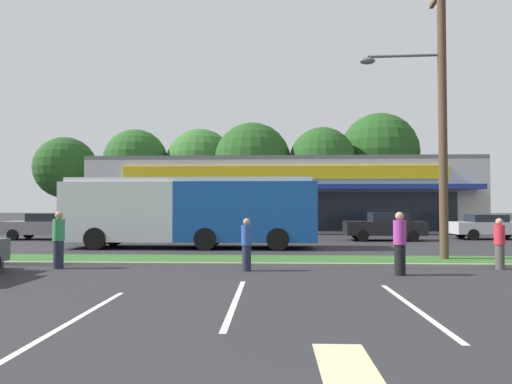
% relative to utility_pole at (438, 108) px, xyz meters
% --- Properties ---
extents(grass_median, '(56.00, 2.20, 0.12)m').
position_rel_utility_pole_xyz_m(grass_median, '(-5.50, -0.20, -5.38)').
color(grass_median, '#2D5B23').
rests_on(grass_median, ground_plane).
extents(curb_lip, '(56.00, 0.24, 0.12)m').
position_rel_utility_pole_xyz_m(curb_lip, '(-5.50, -1.42, -5.38)').
color(curb_lip, gray).
rests_on(curb_lip, ground_plane).
extents(parking_stripe_0, '(0.12, 4.80, 0.01)m').
position_rel_utility_pole_xyz_m(parking_stripe_0, '(-9.28, -8.36, -5.43)').
color(parking_stripe_0, silver).
rests_on(parking_stripe_0, ground_plane).
extents(parking_stripe_1, '(0.12, 4.80, 0.01)m').
position_rel_utility_pole_xyz_m(parking_stripe_1, '(-6.63, -6.73, -5.43)').
color(parking_stripe_1, silver).
rests_on(parking_stripe_1, ground_plane).
extents(parking_stripe_2, '(0.12, 4.80, 0.01)m').
position_rel_utility_pole_xyz_m(parking_stripe_2, '(-3.12, -7.19, -5.43)').
color(parking_stripe_2, silver).
rests_on(parking_stripe_2, ground_plane).
extents(lot_arrow, '(0.70, 1.60, 0.01)m').
position_rel_utility_pole_xyz_m(lot_arrow, '(-4.95, -10.39, -5.43)').
color(lot_arrow, beige).
rests_on(lot_arrow, ground_plane).
extents(storefront_building, '(28.72, 12.03, 5.56)m').
position_rel_utility_pole_xyz_m(storefront_building, '(-5.10, 21.14, -2.65)').
color(storefront_building, '#BCB7AD').
rests_on(storefront_building, ground_plane).
extents(tree_far_left, '(6.42, 6.42, 9.16)m').
position_rel_utility_pole_xyz_m(tree_far_left, '(-27.63, 30.45, 0.51)').
color(tree_far_left, '#473323').
rests_on(tree_far_left, ground_plane).
extents(tree_left, '(6.69, 6.69, 10.00)m').
position_rel_utility_pole_xyz_m(tree_left, '(-20.30, 30.85, 1.20)').
color(tree_left, '#473323').
rests_on(tree_left, ground_plane).
extents(tree_mid_left, '(7.29, 7.29, 10.14)m').
position_rel_utility_pole_xyz_m(tree_mid_left, '(-13.58, 31.66, 1.05)').
color(tree_mid_left, '#473323').
rests_on(tree_mid_left, ground_plane).
extents(tree_mid, '(7.72, 7.72, 10.30)m').
position_rel_utility_pole_xyz_m(tree_mid, '(-7.92, 29.18, 0.99)').
color(tree_mid, '#473323').
rests_on(tree_mid, ground_plane).
extents(tree_mid_right, '(6.45, 6.45, 9.68)m').
position_rel_utility_pole_xyz_m(tree_mid_right, '(-1.02, 28.46, 1.00)').
color(tree_mid_right, '#473323').
rests_on(tree_mid_right, ground_plane).
extents(tree_right, '(8.19, 8.19, 11.65)m').
position_rel_utility_pole_xyz_m(tree_right, '(5.28, 31.62, 2.11)').
color(tree_right, '#473323').
rests_on(tree_right, ground_plane).
extents(utility_pole, '(3.03, 2.40, 10.18)m').
position_rel_utility_pole_xyz_m(utility_pole, '(0.00, 0.00, 0.00)').
color(utility_pole, '#4C3826').
rests_on(utility_pole, ground_plane).
extents(city_bus, '(11.65, 2.72, 3.25)m').
position_rel_utility_pole_xyz_m(city_bus, '(-9.70, 4.91, -3.67)').
color(city_bus, '#144793').
rests_on(city_bus, ground_plane).
extents(car_0, '(4.11, 1.92, 1.48)m').
position_rel_utility_pole_xyz_m(car_0, '(-13.43, 9.90, -4.67)').
color(car_0, '#0C3F1E').
rests_on(car_0, ground_plane).
extents(car_2, '(4.33, 1.91, 1.45)m').
position_rel_utility_pole_xyz_m(car_2, '(6.85, 10.99, -4.68)').
color(car_2, '#B7B7BC').
rests_on(car_2, ground_plane).
extents(car_3, '(4.39, 1.89, 1.59)m').
position_rel_utility_pole_xyz_m(car_3, '(0.46, 9.76, -4.63)').
color(car_3, black).
rests_on(car_3, ground_plane).
extents(car_5, '(4.67, 1.88, 1.53)m').
position_rel_utility_pole_xyz_m(car_5, '(-19.07, 9.81, -4.65)').
color(car_5, slate).
rests_on(car_5, ground_plane).
extents(pedestrian_near_bench, '(0.32, 0.32, 1.58)m').
position_rel_utility_pole_xyz_m(pedestrian_near_bench, '(1.20, -1.73, -4.64)').
color(pedestrian_near_bench, '#47423D').
rests_on(pedestrian_near_bench, ground_plane).
extents(pedestrian_by_pole, '(0.36, 0.36, 1.79)m').
position_rel_utility_pole_xyz_m(pedestrian_by_pole, '(-12.60, -2.11, -4.54)').
color(pedestrian_by_pole, '#1E2338').
rests_on(pedestrian_by_pole, ground_plane).
extents(pedestrian_mid, '(0.32, 0.32, 1.59)m').
position_rel_utility_pole_xyz_m(pedestrian_mid, '(-6.65, -2.40, -4.64)').
color(pedestrian_mid, '#1E2338').
rests_on(pedestrian_mid, ground_plane).
extents(pedestrian_far, '(0.36, 0.36, 1.80)m').
position_rel_utility_pole_xyz_m(pedestrian_far, '(-2.25, -3.08, -4.53)').
color(pedestrian_far, black).
rests_on(pedestrian_far, ground_plane).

